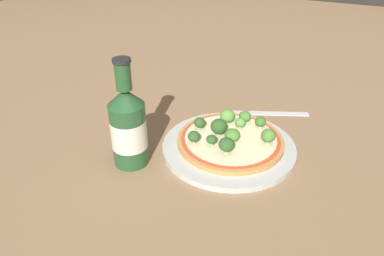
# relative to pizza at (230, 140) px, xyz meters

# --- Properties ---
(ground_plane) EXTENTS (3.00, 3.00, 0.00)m
(ground_plane) POSITION_rel_pizza_xyz_m (-0.03, 0.03, -0.02)
(ground_plane) COLOR #846647
(plate) EXTENTS (0.28, 0.28, 0.01)m
(plate) POSITION_rel_pizza_xyz_m (-0.01, 0.00, -0.01)
(plate) COLOR #B2B7B2
(plate) RESTS_ON ground_plane
(pizza) EXTENTS (0.22, 0.22, 0.01)m
(pizza) POSITION_rel_pizza_xyz_m (0.00, 0.00, 0.00)
(pizza) COLOR #B77F42
(pizza) RESTS_ON plate
(broccoli_floret_0) EXTENTS (0.03, 0.03, 0.03)m
(broccoli_floret_0) POSITION_rel_pizza_xyz_m (-0.06, -0.01, 0.03)
(broccoli_floret_0) COLOR #89A866
(broccoli_floret_0) RESTS_ON pizza
(broccoli_floret_1) EXTENTS (0.04, 0.04, 0.04)m
(broccoli_floret_1) POSITION_rel_pizza_xyz_m (-0.00, 0.03, 0.03)
(broccoli_floret_1) COLOR #89A866
(broccoli_floret_1) RESTS_ON pizza
(broccoli_floret_2) EXTENTS (0.02, 0.02, 0.03)m
(broccoli_floret_2) POSITION_rel_pizza_xyz_m (0.00, 0.07, 0.02)
(broccoli_floret_2) COLOR #89A866
(broccoli_floret_2) RESTS_ON pizza
(broccoli_floret_3) EXTENTS (0.02, 0.02, 0.02)m
(broccoli_floret_3) POSITION_rel_pizza_xyz_m (0.07, -0.05, 0.02)
(broccoli_floret_3) COLOR #89A866
(broccoli_floret_3) RESTS_ON pizza
(broccoli_floret_4) EXTENTS (0.03, 0.03, 0.03)m
(broccoli_floret_4) POSITION_rel_pizza_xyz_m (0.06, 0.03, 0.02)
(broccoli_floret_4) COLOR #89A866
(broccoli_floret_4) RESTS_ON pizza
(broccoli_floret_5) EXTENTS (0.03, 0.03, 0.03)m
(broccoli_floret_5) POSITION_rel_pizza_xyz_m (-0.01, -0.01, 0.02)
(broccoli_floret_5) COLOR #89A866
(broccoli_floret_5) RESTS_ON pizza
(broccoli_floret_6) EXTENTS (0.02, 0.02, 0.02)m
(broccoli_floret_6) POSITION_rel_pizza_xyz_m (-0.04, 0.02, 0.02)
(broccoli_floret_6) COLOR #89A866
(broccoli_floret_6) RESTS_ON pizza
(broccoli_floret_7) EXTENTS (0.02, 0.02, 0.03)m
(broccoli_floret_7) POSITION_rel_pizza_xyz_m (-0.05, 0.06, 0.02)
(broccoli_floret_7) COLOR #89A866
(broccoli_floret_7) RESTS_ON pizza
(broccoli_floret_8) EXTENTS (0.02, 0.02, 0.02)m
(broccoli_floret_8) POSITION_rel_pizza_xyz_m (0.04, -0.01, 0.02)
(broccoli_floret_8) COLOR #89A866
(broccoli_floret_8) RESTS_ON pizza
(broccoli_floret_9) EXTENTS (0.03, 0.03, 0.03)m
(broccoli_floret_9) POSITION_rel_pizza_xyz_m (0.01, -0.08, 0.03)
(broccoli_floret_9) COLOR #89A866
(broccoli_floret_9) RESTS_ON pizza
(broccoli_floret_10) EXTENTS (0.03, 0.03, 0.03)m
(broccoli_floret_10) POSITION_rel_pizza_xyz_m (0.07, -0.01, 0.02)
(broccoli_floret_10) COLOR #89A866
(broccoli_floret_10) RESTS_ON pizza
(beer_bottle) EXTENTS (0.07, 0.07, 0.22)m
(beer_bottle) POSITION_rel_pizza_xyz_m (-0.12, 0.17, 0.06)
(beer_bottle) COLOR #234C28
(beer_bottle) RESTS_ON ground_plane
(fork) EXTENTS (0.08, 0.19, 0.00)m
(fork) POSITION_rel_pizza_xyz_m (0.18, -0.04, -0.02)
(fork) COLOR silver
(fork) RESTS_ON ground_plane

